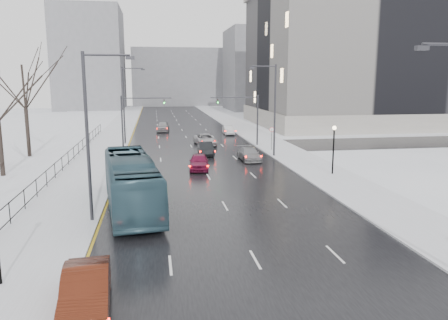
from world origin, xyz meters
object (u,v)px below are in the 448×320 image
streetlight_r_mid (273,106)px  sedan_right_distant (228,130)px  sedan_center_near (199,162)px  sedan_right_far (249,154)px  sedan_right_cross (205,139)px  streetlight_l_near (91,129)px  tree_park_e (30,157)px  no_uturn_sign (272,132)px  sedan_left_near (86,290)px  sedan_right_near (206,149)px  mast_signal_right (249,114)px  tree_park_d (3,177)px  streetlight_l_far (125,101)px  bus (131,182)px  sedan_center_far (163,127)px  lamppost_r_mid (334,143)px  mast_signal_left (131,116)px

streetlight_r_mid → sedan_right_distant: streetlight_r_mid is taller
sedan_center_near → sedan_right_far: 6.90m
sedan_right_cross → streetlight_l_near: bearing=-113.7°
tree_park_e → sedan_center_near: 20.23m
sedan_right_distant → no_uturn_sign: bearing=-80.2°
sedan_left_near → sedan_right_near: sedan_left_near is taller
mast_signal_right → sedan_right_near: 9.25m
tree_park_d → streetlight_l_far: size_ratio=1.25×
tree_park_d → streetlight_r_mid: streetlight_r_mid is taller
mast_signal_right → sedan_left_near: 41.27m
bus → sedan_right_cross: size_ratio=2.42×
bus → streetlight_r_mid: bearing=43.1°
sedan_right_cross → sedan_center_far: sedan_center_far is taller
streetlight_r_mid → sedan_right_near: 8.85m
streetlight_l_far → sedan_right_near: bearing=-47.1°
streetlight_l_far → mast_signal_right: bearing=-14.5°
lamppost_r_mid → sedan_center_near: bearing=159.7°
streetlight_l_far → sedan_left_near: (0.97, -42.50, -4.79)m
lamppost_r_mid → no_uturn_sign: bearing=97.3°
sedan_right_cross → mast_signal_right: bearing=-22.3°
streetlight_l_far → tree_park_d: bearing=-118.2°
sedan_right_far → sedan_center_near: bearing=-147.5°
sedan_right_near → sedan_right_distant: bearing=72.8°
streetlight_l_near → streetlight_l_far: same height
no_uturn_sign → bus: bus is taller
sedan_center_near → sedan_right_distant: 26.66m
tree_park_e → sedan_left_near: (11.00, -34.50, 0.83)m
lamppost_r_mid → sedan_left_near: size_ratio=0.89×
sedan_center_far → sedan_center_near: bearing=-79.8°
streetlight_r_mid → tree_park_e: bearing=171.4°
tree_park_e → sedan_right_distant: (24.89, 15.92, 0.72)m
sedan_center_near → sedan_center_far: bearing=101.0°
sedan_right_far → sedan_center_far: size_ratio=0.98×
sedan_right_distant → sedan_center_far: bearing=151.9°
tree_park_d → tree_park_e: size_ratio=0.93×
sedan_right_cross → no_uturn_sign: bearing=-42.9°
streetlight_l_far → sedan_center_near: bearing=-66.6°
streetlight_l_near → streetlight_l_far: 32.00m
sedan_right_far → sedan_center_far: (-8.37, 27.22, 0.14)m
streetlight_l_far → sedan_center_near: (7.67, -17.76, -4.83)m
mast_signal_left → lamppost_r_mid: bearing=-44.5°
lamppost_r_mid → sedan_right_cross: lamppost_r_mid is taller
sedan_center_far → tree_park_d: bearing=-109.7°
streetlight_r_mid → mast_signal_left: (-15.49, 8.00, -1.51)m
bus → sedan_right_far: bus is taller
streetlight_r_mid → sedan_right_near: size_ratio=2.28×
sedan_center_far → sedan_right_distant: bearing=-23.7°
tree_park_d → lamppost_r_mid: bearing=-7.9°
streetlight_l_far → sedan_left_near: 42.78m
tree_park_d → sedan_right_distant: (24.49, 25.92, 0.72)m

